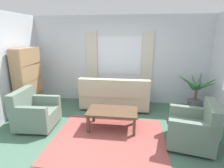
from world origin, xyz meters
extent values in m
plane|color=#476B56|center=(0.00, 0.00, 0.00)|extent=(6.24, 6.24, 0.00)
cube|color=silver|center=(0.00, 2.26, 1.30)|extent=(5.32, 0.12, 2.60)
cube|color=white|center=(0.00, 2.20, 1.45)|extent=(1.30, 0.01, 1.10)
cube|color=beige|center=(-0.83, 2.17, 1.45)|extent=(0.32, 0.06, 1.40)
cube|color=beige|center=(0.83, 2.17, 1.45)|extent=(0.32, 0.06, 1.40)
cube|color=#9E4C47|center=(0.00, 0.00, 0.01)|extent=(2.26, 1.92, 0.01)
cube|color=#BCB293|center=(-0.06, 1.66, 0.25)|extent=(1.90, 0.80, 0.38)
cube|color=#BCB293|center=(-0.06, 1.34, 0.68)|extent=(1.90, 0.20, 0.48)
cube|color=#BCB293|center=(0.81, 1.66, 0.56)|extent=(0.16, 0.80, 0.24)
cube|color=#BCB293|center=(-0.93, 1.66, 0.56)|extent=(0.16, 0.80, 0.24)
cylinder|color=brown|center=(0.79, 1.96, 0.03)|extent=(0.06, 0.06, 0.06)
cylinder|color=brown|center=(-0.91, 1.96, 0.03)|extent=(0.06, 0.06, 0.06)
cylinder|color=brown|center=(0.79, 1.36, 0.03)|extent=(0.06, 0.06, 0.06)
cylinder|color=brown|center=(-0.91, 1.36, 0.03)|extent=(0.06, 0.06, 0.06)
cube|color=slate|center=(-1.67, 0.29, 0.24)|extent=(0.84, 0.88, 0.36)
cube|color=slate|center=(-2.00, 0.27, 0.65)|extent=(0.22, 0.85, 0.46)
cube|color=slate|center=(-1.65, -0.07, 0.53)|extent=(0.80, 0.16, 0.22)
cube|color=slate|center=(-1.69, 0.65, 0.53)|extent=(0.80, 0.16, 0.22)
cylinder|color=brown|center=(-1.33, -0.03, 0.03)|extent=(0.05, 0.05, 0.06)
cylinder|color=brown|center=(-1.37, 0.64, 0.03)|extent=(0.05, 0.05, 0.06)
cylinder|color=brown|center=(-1.97, -0.07, 0.03)|extent=(0.05, 0.05, 0.06)
cylinder|color=brown|center=(-2.01, 0.61, 0.03)|extent=(0.05, 0.05, 0.06)
cube|color=slate|center=(1.57, 0.03, 0.24)|extent=(0.95, 0.98, 0.36)
cube|color=slate|center=(1.89, -0.04, 0.65)|extent=(0.34, 0.86, 0.46)
cube|color=slate|center=(1.64, 0.38, 0.53)|extent=(0.81, 0.28, 0.22)
cube|color=slate|center=(1.49, -0.32, 0.53)|extent=(0.81, 0.28, 0.22)
cylinder|color=brown|center=(1.32, 0.43, 0.03)|extent=(0.05, 0.05, 0.06)
cylinder|color=brown|center=(1.18, -0.24, 0.03)|extent=(0.05, 0.05, 0.06)
cylinder|color=brown|center=(1.95, 0.30, 0.03)|extent=(0.05, 0.05, 0.06)
cylinder|color=brown|center=(1.81, -0.37, 0.03)|extent=(0.05, 0.05, 0.06)
cube|color=brown|center=(0.02, 0.45, 0.42)|extent=(1.10, 0.64, 0.04)
cube|color=brown|center=(-0.47, 0.19, 0.20)|extent=(0.06, 0.06, 0.40)
cube|color=brown|center=(0.51, 0.19, 0.20)|extent=(0.06, 0.06, 0.40)
cube|color=brown|center=(-0.47, 0.71, 0.20)|extent=(0.06, 0.06, 0.40)
cube|color=brown|center=(0.51, 0.71, 0.20)|extent=(0.06, 0.06, 0.40)
cylinder|color=#56565B|center=(2.16, 1.73, 0.15)|extent=(0.38, 0.38, 0.30)
cylinder|color=brown|center=(2.16, 1.73, 0.45)|extent=(0.07, 0.07, 0.30)
cone|color=#38753D|center=(2.46, 1.73, 0.81)|extent=(0.55, 0.10, 0.41)
cone|color=#38753D|center=(2.32, 2.01, 0.83)|extent=(0.32, 0.53, 0.51)
cone|color=#38753D|center=(2.15, 2.01, 0.80)|extent=(0.12, 0.52, 0.39)
cone|color=#38753D|center=(1.89, 1.90, 0.82)|extent=(0.54, 0.45, 0.37)
cone|color=#38753D|center=(1.90, 1.58, 0.81)|extent=(0.49, 0.37, 0.47)
cone|color=#38753D|center=(2.11, 1.42, 0.82)|extent=(0.17, 0.60, 0.40)
cone|color=#38753D|center=(2.35, 1.51, 0.81)|extent=(0.38, 0.52, 0.39)
cube|color=#A87F56|center=(-2.38, 1.63, 0.85)|extent=(0.30, 0.04, 1.70)
cube|color=#A87F56|center=(-2.38, 0.73, 0.85)|extent=(0.30, 0.04, 1.70)
cube|color=#A87F56|center=(-2.24, 1.18, 0.85)|extent=(0.02, 0.90, 1.70)
cube|color=#A87F56|center=(-2.38, 1.18, 0.01)|extent=(0.30, 0.86, 0.02)
cube|color=#A87F56|center=(-2.38, 1.18, 0.43)|extent=(0.30, 0.86, 0.02)
cube|color=#A87F56|center=(-2.38, 1.18, 0.86)|extent=(0.30, 0.86, 0.02)
cube|color=#A87F56|center=(-2.38, 1.18, 1.28)|extent=(0.30, 0.86, 0.02)
cube|color=#A87F56|center=(-2.38, 1.18, 1.71)|extent=(0.30, 0.86, 0.02)
cube|color=#5B8E93|center=(-2.38, 1.55, 1.00)|extent=(0.23, 0.06, 0.26)
cube|color=#5B8E93|center=(-2.38, 1.48, 0.98)|extent=(0.25, 0.06, 0.22)
cube|color=#B23833|center=(-2.38, 1.39, 0.96)|extent=(0.26, 0.08, 0.18)
cube|color=#335199|center=(-2.38, 1.31, 0.96)|extent=(0.28, 0.08, 0.19)
cube|color=beige|center=(-2.38, 1.21, 1.02)|extent=(0.24, 0.09, 0.29)
cube|color=#5B8E93|center=(-2.38, 1.12, 1.02)|extent=(0.23, 0.09, 0.29)
cube|color=#335199|center=(-2.38, 1.03, 0.96)|extent=(0.23, 0.07, 0.18)
camera|label=1|loc=(0.50, -3.19, 2.07)|focal=28.82mm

